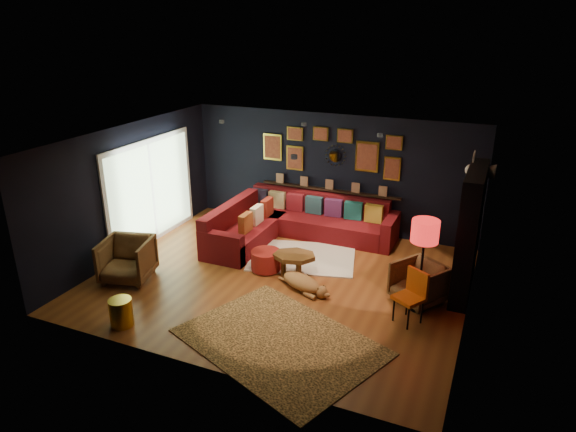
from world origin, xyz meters
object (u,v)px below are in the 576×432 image
at_px(coffee_table, 294,258).
at_px(gold_stool, 121,312).
at_px(pouf, 266,260).
at_px(floor_lamp, 425,235).
at_px(dog, 302,280).
at_px(orange_chair, 412,292).
at_px(armchair_right, 419,281).
at_px(sectional, 288,224).
at_px(armchair_left, 127,258).

distance_m(coffee_table, gold_stool, 3.17).
bearing_deg(pouf, floor_lamp, -5.42).
xyz_separation_m(coffee_table, dog, (0.34, -0.45, -0.15)).
xyz_separation_m(orange_chair, dog, (-1.94, 0.24, -0.31)).
bearing_deg(gold_stool, orange_chair, 25.01).
distance_m(coffee_table, pouf, 0.59).
xyz_separation_m(pouf, orange_chair, (2.85, -0.66, 0.29)).
bearing_deg(floor_lamp, armchair_right, 101.21).
bearing_deg(pouf, dog, -25.14).
bearing_deg(gold_stool, pouf, 64.12).
bearing_deg(sectional, pouf, -82.14).
distance_m(coffee_table, floor_lamp, 2.54).
height_order(armchair_left, floor_lamp, floor_lamp).
bearing_deg(orange_chair, dog, -155.73).
bearing_deg(armchair_left, floor_lamp, -3.57).
bearing_deg(pouf, sectional, 97.86).
height_order(armchair_left, orange_chair, armchair_left).
xyz_separation_m(coffee_table, armchair_left, (-2.72, -1.34, 0.08)).
height_order(orange_chair, floor_lamp, floor_lamp).
xyz_separation_m(armchair_right, gold_stool, (-4.10, -2.55, -0.16)).
relative_size(armchair_left, floor_lamp, 0.55).
bearing_deg(coffee_table, dog, -53.06).
distance_m(sectional, armchair_right, 3.46).
xyz_separation_m(armchair_left, orange_chair, (5.00, 0.66, 0.07)).
bearing_deg(armchair_right, pouf, -146.86).
bearing_deg(coffee_table, gold_stool, -125.01).
height_order(sectional, orange_chair, same).
height_order(armchair_right, floor_lamp, floor_lamp).
bearing_deg(coffee_table, sectional, 116.78).
distance_m(pouf, orange_chair, 2.94).
bearing_deg(armchair_left, dog, 1.05).
height_order(armchair_left, gold_stool, armchair_left).
bearing_deg(armchair_left, orange_chair, -7.78).
xyz_separation_m(sectional, armchair_left, (-1.94, -2.90, 0.11)).
bearing_deg(armchair_right, dog, -134.69).
xyz_separation_m(sectional, pouf, (0.22, -1.58, -0.11)).
height_order(orange_chair, dog, orange_chair).
bearing_deg(coffee_table, pouf, -177.84).
height_order(armchair_left, dog, armchair_left).
height_order(armchair_right, dog, armchair_right).
height_order(gold_stool, dog, gold_stool).
bearing_deg(floor_lamp, gold_stool, -150.98).
bearing_deg(dog, coffee_table, 149.16).
relative_size(sectional, coffee_table, 3.66).
bearing_deg(floor_lamp, armchair_left, -168.30).
distance_m(armchair_left, armchair_right, 5.17).
relative_size(armchair_right, gold_stool, 1.70).
bearing_deg(orange_chair, coffee_table, -165.47).
bearing_deg(dog, armchair_left, -141.46).
xyz_separation_m(pouf, gold_stool, (-1.25, -2.57, 0.01)).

